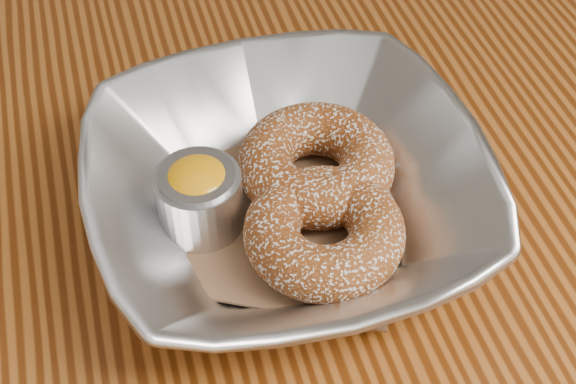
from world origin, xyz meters
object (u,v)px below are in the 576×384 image
object	(u,v)px
table	(162,380)
donut_front	(324,232)
serving_bowl	(288,192)
ramekin	(199,196)
donut_back	(316,164)

from	to	relation	value
table	donut_front	bearing A→B (deg)	-1.42
serving_bowl	donut_front	world-z (taller)	serving_bowl
donut_front	ramekin	world-z (taller)	ramekin
table	donut_back	bearing A→B (deg)	22.85
serving_bowl	ramekin	world-z (taller)	serving_bowl
table	donut_back	xyz separation A→B (m)	(0.12, 0.05, 0.13)
serving_bowl	ramekin	xyz separation A→B (m)	(-0.05, 0.01, 0.00)
serving_bowl	donut_back	xyz separation A→B (m)	(0.02, 0.02, -0.00)
serving_bowl	donut_front	size ratio (longest dim) A/B	2.53
donut_back	donut_front	bearing A→B (deg)	-102.18
donut_back	ramekin	distance (m)	0.08
table	serving_bowl	bearing A→B (deg)	17.52
ramekin	donut_back	bearing A→B (deg)	8.74
table	donut_back	size ratio (longest dim) A/B	12.02
donut_back	table	bearing A→B (deg)	-157.15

